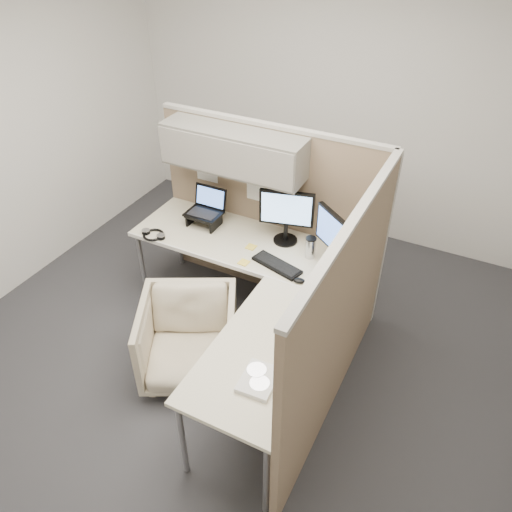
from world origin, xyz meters
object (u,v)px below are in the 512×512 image
at_px(desk, 251,283).
at_px(monitor_left, 286,213).
at_px(keyboard, 277,265).
at_px(office_chair, 189,336).

bearing_deg(desk, monitor_left, 87.69).
bearing_deg(monitor_left, desk, -106.54).
distance_m(monitor_left, keyboard, 0.44).
height_order(desk, keyboard, keyboard).
distance_m(office_chair, keyboard, 0.86).
xyz_separation_m(monitor_left, keyboard, (0.08, -0.35, -0.26)).
distance_m(office_chair, monitor_left, 1.23).
relative_size(desk, monitor_left, 4.29).
relative_size(desk, office_chair, 2.75).
bearing_deg(keyboard, desk, -100.45).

